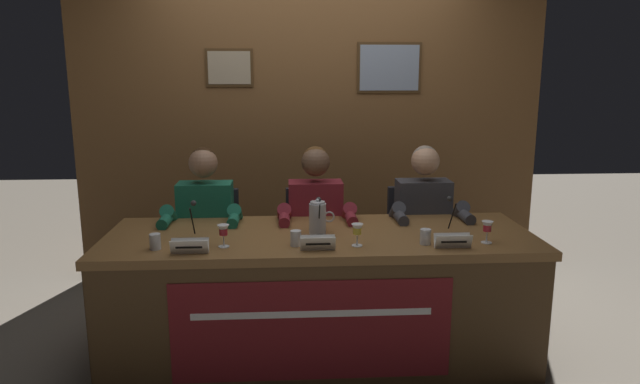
{
  "coord_description": "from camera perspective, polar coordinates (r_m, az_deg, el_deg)",
  "views": [
    {
      "loc": [
        -0.19,
        -3.19,
        1.68
      ],
      "look_at": [
        0.0,
        0.0,
        1.01
      ],
      "focal_mm": 31.66,
      "sensor_mm": 36.0,
      "label": 1
    }
  ],
  "objects": [
    {
      "name": "ground_plane",
      "position": [
        3.61,
        0.0,
        -15.88
      ],
      "size": [
        12.0,
        12.0,
        0.0
      ],
      "primitive_type": "plane",
      "color": "gray"
    },
    {
      "name": "wall_back_panelled",
      "position": [
        4.57,
        -1.02,
        7.14
      ],
      "size": [
        3.71,
        0.14,
        2.6
      ],
      "color": "brown",
      "rests_on": "ground_plane"
    },
    {
      "name": "conference_table",
      "position": [
        3.3,
        0.08,
        -8.92
      ],
      "size": [
        2.51,
        0.88,
        0.76
      ],
      "color": "brown",
      "rests_on": "ground_plane"
    },
    {
      "name": "chair_left",
      "position": [
        4.05,
        -11.05,
        -6.4
      ],
      "size": [
        0.44,
        0.45,
        0.88
      ],
      "color": "black",
      "rests_on": "ground_plane"
    },
    {
      "name": "panelist_left",
      "position": [
        3.78,
        -11.6,
        -3.37
      ],
      "size": [
        0.51,
        0.48,
        1.21
      ],
      "color": "black",
      "rests_on": "ground_plane"
    },
    {
      "name": "nameplate_left",
      "position": [
        3.03,
        -13.05,
        -5.37
      ],
      "size": [
        0.2,
        0.06,
        0.08
      ],
      "color": "white",
      "rests_on": "conference_table"
    },
    {
      "name": "juice_glass_left",
      "position": [
        3.09,
        -9.74,
        -3.97
      ],
      "size": [
        0.06,
        0.06,
        0.12
      ],
      "color": "white",
      "rests_on": "conference_table"
    },
    {
      "name": "water_cup_left",
      "position": [
        3.15,
        -16.32,
        -4.92
      ],
      "size": [
        0.06,
        0.06,
        0.08
      ],
      "color": "silver",
      "rests_on": "conference_table"
    },
    {
      "name": "microphone_left",
      "position": [
        3.24,
        -12.8,
        -3.61
      ],
      "size": [
        0.06,
        0.17,
        0.22
      ],
      "color": "black",
      "rests_on": "conference_table"
    },
    {
      "name": "chair_center",
      "position": [
        4.02,
        -0.54,
        -6.32
      ],
      "size": [
        0.44,
        0.45,
        0.88
      ],
      "color": "black",
      "rests_on": "ground_plane"
    },
    {
      "name": "panelist_center",
      "position": [
        3.75,
        -0.39,
        -3.26
      ],
      "size": [
        0.51,
        0.48,
        1.21
      ],
      "color": "black",
      "rests_on": "ground_plane"
    },
    {
      "name": "nameplate_center",
      "position": [
        3.01,
        -0.22,
        -5.18
      ],
      "size": [
        0.19,
        0.06,
        0.08
      ],
      "color": "white",
      "rests_on": "conference_table"
    },
    {
      "name": "juice_glass_center",
      "position": [
        3.07,
        3.79,
        -3.92
      ],
      "size": [
        0.06,
        0.06,
        0.12
      ],
      "color": "white",
      "rests_on": "conference_table"
    },
    {
      "name": "water_cup_center",
      "position": [
        3.09,
        -2.46,
        -4.77
      ],
      "size": [
        0.06,
        0.06,
        0.08
      ],
      "color": "silver",
      "rests_on": "conference_table"
    },
    {
      "name": "microphone_center",
      "position": [
        3.24,
        -0.06,
        -3.28
      ],
      "size": [
        0.06,
        0.17,
        0.22
      ],
      "color": "black",
      "rests_on": "conference_table"
    },
    {
      "name": "chair_right",
      "position": [
        4.12,
        9.78,
        -6.04
      ],
      "size": [
        0.44,
        0.45,
        0.88
      ],
      "color": "black",
      "rests_on": "ground_plane"
    },
    {
      "name": "panelist_right",
      "position": [
        3.86,
        10.59,
        -3.04
      ],
      "size": [
        0.51,
        0.48,
        1.21
      ],
      "color": "black",
      "rests_on": "ground_plane"
    },
    {
      "name": "nameplate_right",
      "position": [
        3.13,
        13.29,
        -4.84
      ],
      "size": [
        0.2,
        0.06,
        0.08
      ],
      "color": "white",
      "rests_on": "conference_table"
    },
    {
      "name": "juice_glass_right",
      "position": [
        3.26,
        16.54,
        -3.5
      ],
      "size": [
        0.06,
        0.06,
        0.12
      ],
      "color": "white",
      "rests_on": "conference_table"
    },
    {
      "name": "water_cup_right",
      "position": [
        3.17,
        10.61,
        -4.54
      ],
      "size": [
        0.06,
        0.06,
        0.08
      ],
      "color": "silver",
      "rests_on": "conference_table"
    },
    {
      "name": "microphone_right",
      "position": [
        3.35,
        13.28,
        -3.08
      ],
      "size": [
        0.06,
        0.17,
        0.22
      ],
      "color": "black",
      "rests_on": "conference_table"
    },
    {
      "name": "water_pitcher_central",
      "position": [
        3.3,
        -0.23,
        -2.61
      ],
      "size": [
        0.15,
        0.1,
        0.21
      ],
      "color": "silver",
      "rests_on": "conference_table"
    }
  ]
}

